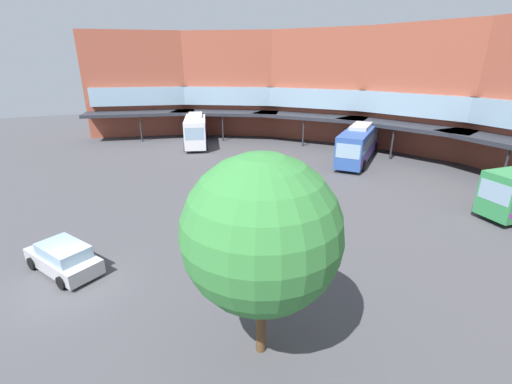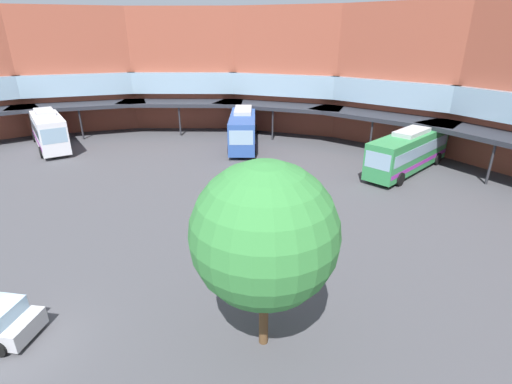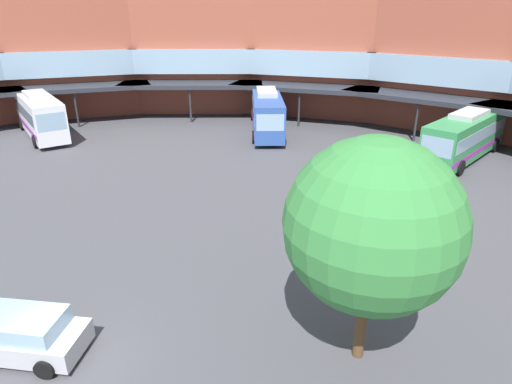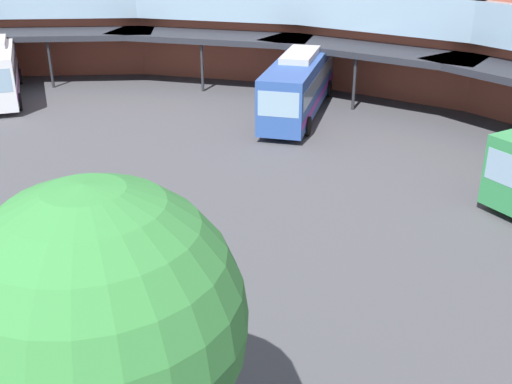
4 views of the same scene
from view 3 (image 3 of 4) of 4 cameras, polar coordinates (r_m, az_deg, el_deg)
name	(u,v)px [view 3 (image 3 of 4)]	position (r m, az deg, el deg)	size (l,w,h in m)	color
ground_plane	(64,365)	(16.33, -23.96, -20.11)	(128.53, 128.53, 0.00)	#47474C
station_building	(394,69)	(33.04, 17.71, 15.13)	(85.57, 41.84, 13.97)	#9E4C38
bus_0	(465,136)	(36.32, 25.80, 6.68)	(3.57, 11.06, 3.68)	#338C4C
bus_2	(267,110)	(41.04, 1.39, 10.69)	(9.76, 11.19, 3.80)	#2D519E
bus_3	(40,115)	(43.48, -26.51, 9.10)	(10.62, 5.50, 3.93)	white
parked_car	(19,335)	(16.94, -28.66, -16.12)	(4.71, 3.76, 1.53)	#B7B7BC
plaza_tree	(372,226)	(13.06, 15.05, -4.29)	(5.27, 5.27, 7.48)	brown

